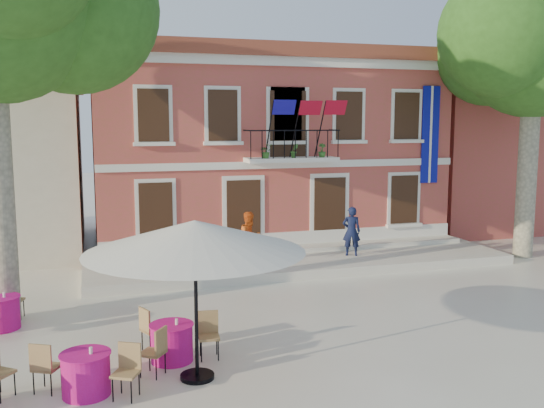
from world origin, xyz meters
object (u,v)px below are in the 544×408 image
(cafe_table_3, at_px, (1,311))
(pedestrian_orange, at_px, (250,238))
(cafe_table_0, at_px, (172,341))
(plane_tree_east, at_px, (534,45))
(cafe_table_1, at_px, (86,372))
(pedestrian_navy, at_px, (351,231))
(patio_umbrella, at_px, (195,237))

(cafe_table_3, bearing_deg, pedestrian_orange, 25.92)
(cafe_table_0, bearing_deg, plane_tree_east, 24.19)
(plane_tree_east, xyz_separation_m, cafe_table_1, (-14.93, -7.07, -6.96))
(pedestrian_orange, xyz_separation_m, cafe_table_0, (-3.31, -6.40, -0.71))
(pedestrian_navy, distance_m, cafe_table_0, 9.62)
(cafe_table_3, bearing_deg, patio_umbrella, -45.94)
(plane_tree_east, height_order, patio_umbrella, plane_tree_east)
(plane_tree_east, distance_m, pedestrian_orange, 11.77)
(plane_tree_east, relative_size, cafe_table_3, 5.11)
(pedestrian_navy, distance_m, pedestrian_orange, 3.61)
(pedestrian_navy, distance_m, cafe_table_3, 11.10)
(patio_umbrella, distance_m, pedestrian_navy, 10.19)
(pedestrian_navy, bearing_deg, patio_umbrella, 71.37)
(plane_tree_east, distance_m, pedestrian_navy, 8.95)
(plane_tree_east, bearing_deg, pedestrian_orange, 177.48)
(patio_umbrella, distance_m, cafe_table_1, 3.05)
(patio_umbrella, xyz_separation_m, cafe_table_0, (-0.34, 0.98, -2.29))
(cafe_table_1, distance_m, cafe_table_3, 4.58)
(cafe_table_1, bearing_deg, patio_umbrella, 3.54)
(plane_tree_east, relative_size, cafe_table_1, 5.28)
(plane_tree_east, height_order, pedestrian_navy, plane_tree_east)
(cafe_table_1, relative_size, cafe_table_3, 0.97)
(pedestrian_navy, relative_size, cafe_table_1, 0.88)
(patio_umbrella, bearing_deg, pedestrian_navy, 49.33)
(pedestrian_navy, relative_size, pedestrian_orange, 0.99)
(patio_umbrella, relative_size, pedestrian_navy, 2.44)
(cafe_table_0, bearing_deg, patio_umbrella, -70.58)
(pedestrian_navy, bearing_deg, cafe_table_3, 41.00)
(patio_umbrella, height_order, cafe_table_0, patio_umbrella)
(cafe_table_0, relative_size, cafe_table_1, 0.98)
(patio_umbrella, bearing_deg, pedestrian_orange, 68.11)
(plane_tree_east, bearing_deg, cafe_table_1, -154.67)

